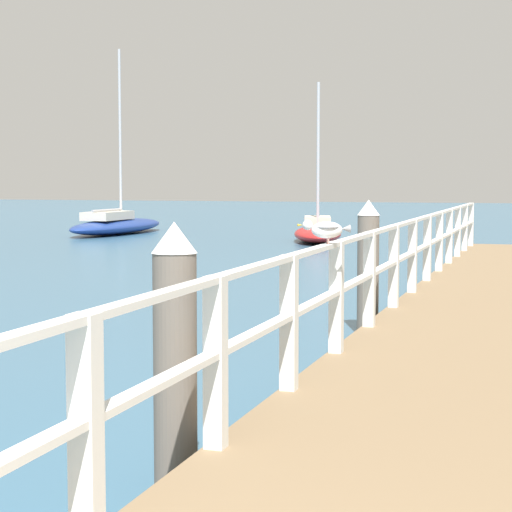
{
  "coord_description": "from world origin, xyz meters",
  "views": [
    {
      "loc": [
        0.59,
        -1.15,
        2.02
      ],
      "look_at": [
        -2.95,
        10.02,
        1.06
      ],
      "focal_mm": 66.13,
      "sensor_mm": 36.0,
      "label": 1
    }
  ],
  "objects_px": {
    "seagull_foreground": "(326,229)",
    "dock_piling_near": "(175,357)",
    "boat_5": "(318,232)",
    "dock_piling_far": "(368,267)",
    "boat_4": "(116,224)"
  },
  "relations": [
    {
      "from": "dock_piling_near",
      "to": "dock_piling_far",
      "type": "height_order",
      "value": "same"
    },
    {
      "from": "dock_piling_far",
      "to": "seagull_foreground",
      "type": "xyz_separation_m",
      "value": [
        0.37,
        -3.95,
        0.7
      ]
    },
    {
      "from": "seagull_foreground",
      "to": "boat_4",
      "type": "bearing_deg",
      "value": 3.54
    },
    {
      "from": "dock_piling_near",
      "to": "boat_4",
      "type": "distance_m",
      "value": 29.1
    },
    {
      "from": "dock_piling_far",
      "to": "seagull_foreground",
      "type": "bearing_deg",
      "value": -84.61
    },
    {
      "from": "seagull_foreground",
      "to": "dock_piling_near",
      "type": "bearing_deg",
      "value": 145.41
    },
    {
      "from": "dock_piling_far",
      "to": "boat_5",
      "type": "relative_size",
      "value": 0.34
    },
    {
      "from": "dock_piling_near",
      "to": "boat_5",
      "type": "xyz_separation_m",
      "value": [
        -5.0,
        24.1,
        -0.56
      ]
    },
    {
      "from": "seagull_foreground",
      "to": "boat_5",
      "type": "bearing_deg",
      "value": -12.35
    },
    {
      "from": "seagull_foreground",
      "to": "boat_5",
      "type": "relative_size",
      "value": 0.09
    },
    {
      "from": "boat_4",
      "to": "boat_5",
      "type": "relative_size",
      "value": 1.33
    },
    {
      "from": "boat_4",
      "to": "boat_5",
      "type": "distance_m",
      "value": 8.31
    },
    {
      "from": "boat_4",
      "to": "dock_piling_near",
      "type": "bearing_deg",
      "value": -63.42
    },
    {
      "from": "dock_piling_far",
      "to": "seagull_foreground",
      "type": "distance_m",
      "value": 4.03
    },
    {
      "from": "seagull_foreground",
      "to": "boat_5",
      "type": "height_order",
      "value": "boat_5"
    }
  ]
}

